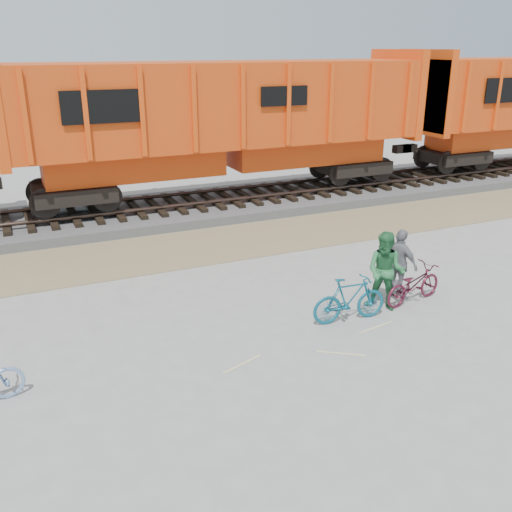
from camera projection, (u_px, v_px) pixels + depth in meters
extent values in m
plane|color=#9E9E99|center=(273.00, 334.00, 11.20)|extent=(120.00, 120.00, 0.00)
cube|color=#98885E|center=(188.00, 248.00, 15.90)|extent=(120.00, 3.00, 0.02)
cube|color=slate|center=(155.00, 212.00, 18.85)|extent=(120.00, 4.00, 0.30)
cube|color=black|center=(155.00, 206.00, 18.77)|extent=(0.22, 2.60, 0.12)
cube|color=black|center=(325.00, 187.00, 21.26)|extent=(0.22, 2.60, 0.12)
cylinder|color=#382821|center=(161.00, 207.00, 18.11)|extent=(120.00, 0.12, 0.12)
cylinder|color=#382821|center=(149.00, 197.00, 19.35)|extent=(120.00, 0.12, 0.12)
cube|color=black|center=(226.00, 181.00, 19.54)|extent=(11.20, 2.20, 0.80)
cube|color=#C9400E|center=(225.00, 157.00, 19.24)|extent=(11.76, 1.65, 0.90)
cube|color=#C9400E|center=(224.00, 103.00, 18.63)|extent=(14.00, 3.00, 2.60)
cube|color=#DE440D|center=(396.00, 93.00, 21.22)|extent=(0.30, 3.06, 3.10)
cube|color=black|center=(102.00, 107.00, 15.60)|extent=(2.20, 0.04, 0.90)
cube|color=#DE440D|center=(424.00, 92.00, 21.72)|extent=(0.30, 3.06, 3.10)
cube|color=black|center=(508.00, 90.00, 21.35)|extent=(2.20, 0.04, 0.90)
imported|color=#0E5971|center=(350.00, 299.00, 11.56)|extent=(1.65, 0.59, 0.97)
imported|color=#531528|center=(413.00, 284.00, 12.44)|extent=(1.68, 0.85, 0.84)
imported|color=#2A6E3D|center=(386.00, 271.00, 11.99)|extent=(1.03, 1.05, 1.71)
imported|color=gray|center=(400.00, 264.00, 12.62)|extent=(0.60, 0.98, 1.57)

